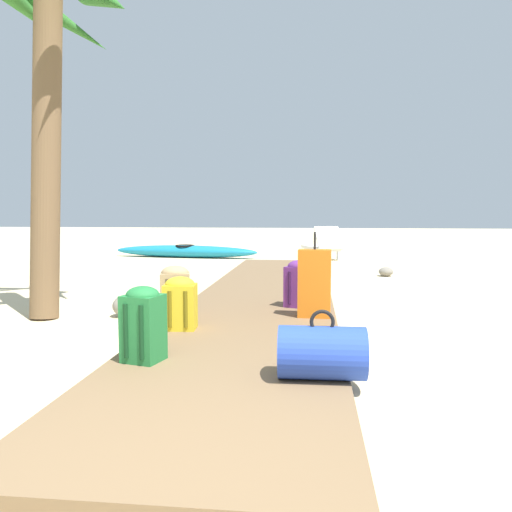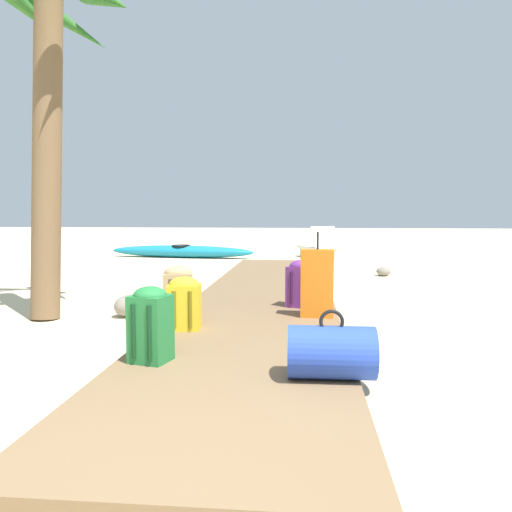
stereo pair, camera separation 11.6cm
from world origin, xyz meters
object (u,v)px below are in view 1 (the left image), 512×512
object	(u,v)px
lounge_chair	(322,246)
backpack_yellow	(180,302)
suitcase_orange	(314,283)
kayak	(185,251)
duffel_bag_blue	(322,352)
backpack_green	(143,322)
backpack_tan	(175,290)
backpack_purple	(300,282)
palm_tree_near_left	(40,24)

from	to	relation	value
lounge_chair	backpack_yellow	bearing A→B (deg)	-100.29
suitcase_orange	lounge_chair	world-z (taller)	suitcase_orange
kayak	duffel_bag_blue	bearing A→B (deg)	-70.71
backpack_green	kayak	distance (m)	9.33
duffel_bag_blue	suitcase_orange	size ratio (longest dim) A/B	0.65
backpack_yellow	lounge_chair	size ratio (longest dim) A/B	0.30
backpack_tan	backpack_green	bearing A→B (deg)	-83.28
backpack_purple	lounge_chair	size ratio (longest dim) A/B	0.33
lounge_chair	backpack_green	bearing A→B (deg)	-99.20
palm_tree_near_left	backpack_tan	bearing A→B (deg)	-11.41
backpack_purple	lounge_chair	xyz separation A→B (m)	(0.39, 6.88, -0.04)
suitcase_orange	duffel_bag_blue	bearing A→B (deg)	-88.79
palm_tree_near_left	duffel_bag_blue	bearing A→B (deg)	-35.22
backpack_purple	backpack_tan	distance (m)	1.46
duffel_bag_blue	backpack_purple	size ratio (longest dim) A/B	1.06
backpack_yellow	palm_tree_near_left	size ratio (longest dim) A/B	0.12
backpack_tan	palm_tree_near_left	world-z (taller)	palm_tree_near_left
lounge_chair	suitcase_orange	bearing A→B (deg)	-91.77
backpack_tan	kayak	distance (m)	7.76
backpack_green	backpack_tan	world-z (taller)	backpack_green
backpack_purple	backpack_yellow	bearing A→B (deg)	-131.10
kayak	backpack_yellow	bearing A→B (deg)	-76.15
duffel_bag_blue	backpack_tan	world-z (taller)	backpack_tan
backpack_green	suitcase_orange	size ratio (longest dim) A/B	0.63
lounge_chair	kayak	distance (m)	3.47
backpack_purple	lounge_chair	distance (m)	6.90
lounge_chair	duffel_bag_blue	bearing A→B (deg)	-91.14
duffel_bag_blue	backpack_tan	size ratio (longest dim) A/B	1.07
backpack_green	kayak	bearing A→B (deg)	102.29
duffel_bag_blue	kayak	size ratio (longest dim) A/B	0.15
backpack_purple	palm_tree_near_left	xyz separation A→B (m)	(-2.82, -0.39, 2.84)
palm_tree_near_left	kayak	size ratio (longest dim) A/B	1.08
backpack_purple	kayak	bearing A→B (deg)	114.20
duffel_bag_blue	lounge_chair	size ratio (longest dim) A/B	0.35
backpack_purple	backpack_tan	bearing A→B (deg)	-151.03
backpack_yellow	duffel_bag_blue	xyz separation A→B (m)	(1.29, -1.29, -0.08)
backpack_green	backpack_tan	bearing A→B (deg)	96.72
backpack_purple	kayak	world-z (taller)	backpack_purple
suitcase_orange	palm_tree_near_left	xyz separation A→B (m)	(-2.99, 0.16, 2.77)
backpack_tan	palm_tree_near_left	size ratio (longest dim) A/B	0.13
backpack_purple	lounge_chair	world-z (taller)	lounge_chair
suitcase_orange	backpack_tan	bearing A→B (deg)	-174.12
backpack_yellow	lounge_chair	xyz separation A→B (m)	(1.48, 8.12, -0.01)
suitcase_orange	kayak	bearing A→B (deg)	113.64
duffel_bag_blue	lounge_chair	distance (m)	9.42
backpack_green	lounge_chair	world-z (taller)	lounge_chair
duffel_bag_blue	backpack_purple	bearing A→B (deg)	94.66
lounge_chair	backpack_tan	bearing A→B (deg)	-102.39
suitcase_orange	lounge_chair	size ratio (longest dim) A/B	0.54
backpack_yellow	duffel_bag_blue	world-z (taller)	backpack_yellow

